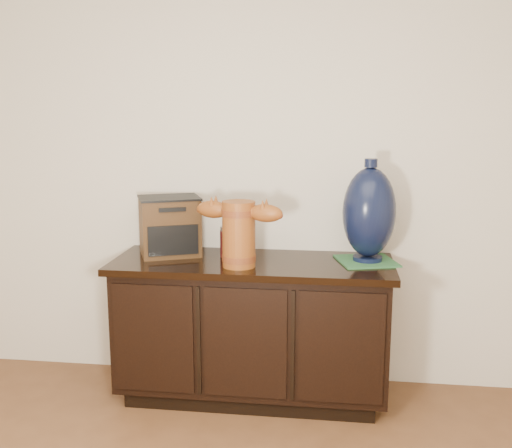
# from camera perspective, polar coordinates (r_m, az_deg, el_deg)

# --- Properties ---
(room) EXTENTS (5.00, 5.00, 5.00)m
(room) POSITION_cam_1_polar(r_m,az_deg,el_deg) (0.91, -20.14, -4.71)
(room) COLOR brown
(room) RESTS_ON ground
(sideboard) EXTENTS (1.46, 0.56, 0.75)m
(sideboard) POSITION_cam_1_polar(r_m,az_deg,el_deg) (3.23, -0.35, -9.86)
(sideboard) COLOR black
(sideboard) RESTS_ON ground
(terracotta_vessel) EXTENTS (0.47, 0.21, 0.33)m
(terracotta_vessel) POSITION_cam_1_polar(r_m,az_deg,el_deg) (2.97, -1.65, -0.57)
(terracotta_vessel) COLOR #944D1B
(terracotta_vessel) RESTS_ON sideboard
(tv_radio) EXTENTS (0.39, 0.36, 0.32)m
(tv_radio) POSITION_cam_1_polar(r_m,az_deg,el_deg) (3.26, -8.21, -0.19)
(tv_radio) COLOR #3C240F
(tv_radio) RESTS_ON sideboard
(green_mat) EXTENTS (0.35, 0.35, 0.01)m
(green_mat) POSITION_cam_1_polar(r_m,az_deg,el_deg) (3.16, 10.47, -3.48)
(green_mat) COLOR #2D6437
(green_mat) RESTS_ON sideboard
(lamp_base) EXTENTS (0.33, 0.33, 0.52)m
(lamp_base) POSITION_cam_1_polar(r_m,az_deg,el_deg) (3.10, 10.73, 1.06)
(lamp_base) COLOR black
(lamp_base) RESTS_ON green_mat
(spray_can) EXTENTS (0.06, 0.06, 0.17)m
(spray_can) POSITION_cam_1_polar(r_m,az_deg,el_deg) (3.20, -2.93, -1.71)
(spray_can) COLOR #560E0E
(spray_can) RESTS_ON sideboard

